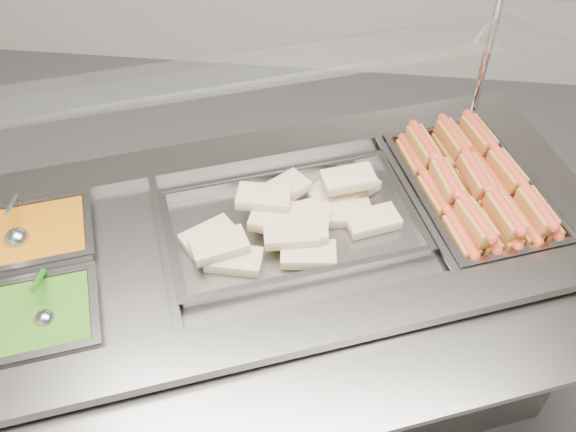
# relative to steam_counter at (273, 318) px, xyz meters

# --- Properties ---
(steam_counter) EXTENTS (2.11, 1.50, 0.92)m
(steam_counter) POSITION_rel_steam_counter_xyz_m (0.00, 0.00, 0.00)
(steam_counter) COLOR slate
(steam_counter) RESTS_ON ground
(tray_rail) EXTENTS (1.81, 1.00, 0.05)m
(tray_rail) POSITION_rel_steam_counter_xyz_m (0.19, -0.49, 0.41)
(tray_rail) COLOR gray
(tray_rail) RESTS_ON steam_counter
(sneeze_guard) EXTENTS (1.69, 0.90, 0.45)m
(sneeze_guard) POSITION_rel_steam_counter_xyz_m (-0.08, 0.21, 0.84)
(sneeze_guard) COLOR silver
(sneeze_guard) RESTS_ON steam_counter
(pan_hotdogs) EXTENTS (0.53, 0.65, 0.10)m
(pan_hotdogs) POSITION_rel_steam_counter_xyz_m (0.60, 0.24, 0.42)
(pan_hotdogs) COLOR gray
(pan_hotdogs) RESTS_ON steam_counter
(pan_wraps) EXTENTS (0.80, 0.64, 0.07)m
(pan_wraps) POSITION_rel_steam_counter_xyz_m (0.06, 0.02, 0.44)
(pan_wraps) COLOR gray
(pan_wraps) RESTS_ON steam_counter
(pan_beans) EXTENTS (0.38, 0.34, 0.10)m
(pan_beans) POSITION_rel_steam_counter_xyz_m (-0.67, -0.10, 0.42)
(pan_beans) COLOR gray
(pan_beans) RESTS_ON steam_counter
(pan_peas) EXTENTS (0.38, 0.34, 0.10)m
(pan_peas) POSITION_rel_steam_counter_xyz_m (-0.56, -0.38, 0.42)
(pan_peas) COLOR gray
(pan_peas) RESTS_ON steam_counter
(hotdogs_in_buns) EXTENTS (0.48, 0.59, 0.12)m
(hotdogs_in_buns) POSITION_rel_steam_counter_xyz_m (0.59, 0.22, 0.47)
(hotdogs_in_buns) COLOR #9F6221
(hotdogs_in_buns) RESTS_ON pan_hotdogs
(tortilla_wraps) EXTENTS (0.64, 0.46, 0.10)m
(tortilla_wraps) POSITION_rel_steam_counter_xyz_m (0.08, 0.03, 0.47)
(tortilla_wraps) COLOR #CEB98A
(tortilla_wraps) RESTS_ON pan_wraps
(ladle) EXTENTS (0.10, 0.19, 0.15)m
(ladle) POSITION_rel_steam_counter_xyz_m (-0.70, -0.13, 0.47)
(ladle) COLOR #B3B2B7
(ladle) RESTS_ON pan_beans
(serving_spoon) EXTENTS (0.09, 0.18, 0.14)m
(serving_spoon) POSITION_rel_steam_counter_xyz_m (-0.53, -0.37, 0.47)
(serving_spoon) COLOR #B3B2B7
(serving_spoon) RESTS_ON pan_peas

